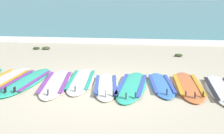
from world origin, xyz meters
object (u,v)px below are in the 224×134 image
(surfboard_4, at_px, (81,81))
(surfboard_7, at_px, (161,85))
(surfboard_3, at_px, (56,83))
(surfboard_2, at_px, (26,81))
(surfboard_6, at_px, (132,86))
(surfboard_1, at_px, (4,80))
(surfboard_5, at_px, (106,86))
(surfboard_9, at_px, (222,90))
(surfboard_8, at_px, (188,86))

(surfboard_4, distance_m, surfboard_7, 1.90)
(surfboard_3, bearing_deg, surfboard_2, 175.64)
(surfboard_6, bearing_deg, surfboard_2, 178.55)
(surfboard_1, relative_size, surfboard_5, 1.12)
(surfboard_7, xyz_separation_m, surfboard_9, (1.29, -0.23, -0.00))
(surfboard_6, distance_m, surfboard_7, 0.69)
(surfboard_7, bearing_deg, surfboard_3, -175.41)
(surfboard_3, xyz_separation_m, surfboard_7, (2.43, 0.20, 0.00))
(surfboard_1, relative_size, surfboard_9, 1.04)
(surfboard_7, bearing_deg, surfboard_8, -0.99)
(surfboard_8, bearing_deg, surfboard_1, -179.11)
(surfboard_3, height_order, surfboard_7, same)
(surfboard_1, bearing_deg, surfboard_7, 1.19)
(surfboard_8, bearing_deg, surfboard_5, -172.20)
(surfboard_4, xyz_separation_m, surfboard_6, (1.24, -0.29, 0.00))
(surfboard_5, relative_size, surfboard_9, 0.93)
(surfboard_3, xyz_separation_m, surfboard_5, (1.19, -0.07, 0.00))
(surfboard_6, distance_m, surfboard_8, 1.28)
(surfboard_1, distance_m, surfboard_3, 1.32)
(surfboard_2, relative_size, surfboard_3, 1.01)
(surfboard_2, xyz_separation_m, surfboard_5, (1.93, -0.12, 0.00))
(surfboard_1, bearing_deg, surfboard_8, 0.89)
(surfboard_2, relative_size, surfboard_8, 1.05)
(surfboard_2, height_order, surfboard_4, same)
(surfboard_7, bearing_deg, surfboard_2, -177.49)
(surfboard_1, xyz_separation_m, surfboard_5, (2.51, -0.18, 0.00))
(surfboard_8, bearing_deg, surfboard_4, 177.70)
(surfboard_3, relative_size, surfboard_9, 1.05)
(surfboard_2, distance_m, surfboard_8, 3.77)
(surfboard_4, relative_size, surfboard_6, 0.96)
(surfboard_2, xyz_separation_m, surfboard_7, (3.17, 0.14, -0.00))
(surfboard_6, xyz_separation_m, surfboard_7, (0.66, 0.20, -0.00))
(surfboard_2, bearing_deg, surfboard_7, 2.51)
(surfboard_9, bearing_deg, surfboard_1, 178.32)
(surfboard_3, relative_size, surfboard_5, 1.13)
(surfboard_3, xyz_separation_m, surfboard_9, (3.73, -0.03, 0.00))
(surfboard_7, relative_size, surfboard_8, 0.87)
(surfboard_3, bearing_deg, surfboard_4, 28.11)
(surfboard_5, xyz_separation_m, surfboard_6, (0.58, 0.06, -0.00))
(surfboard_3, relative_size, surfboard_6, 1.01)
(surfboard_5, height_order, surfboard_7, same)
(surfboard_6, height_order, surfboard_9, same)
(surfboard_9, bearing_deg, surfboard_2, 178.89)
(surfboard_5, bearing_deg, surfboard_8, 7.80)
(surfboard_5, bearing_deg, surfboard_6, 5.90)
(surfboard_3, distance_m, surfboard_6, 1.77)
(surfboard_8, xyz_separation_m, surfboard_9, (0.69, -0.22, -0.00))
(surfboard_2, distance_m, surfboard_4, 1.29)
(surfboard_1, xyz_separation_m, surfboard_6, (3.09, -0.12, 0.00))
(surfboard_7, bearing_deg, surfboard_6, -162.99)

